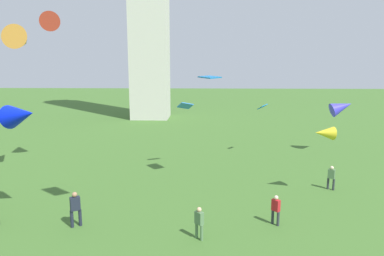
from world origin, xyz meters
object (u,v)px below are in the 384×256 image
at_px(kite_flying_1, 21,115).
at_px(kite_flying_6, 342,107).
at_px(kite_flying_4, 324,133).
at_px(kite_flying_8, 262,107).
at_px(kite_flying_0, 185,106).
at_px(person_2, 199,221).
at_px(kite_flying_3, 210,77).
at_px(person_1, 276,208).
at_px(kite_flying_5, 21,40).
at_px(person_3, 331,176).
at_px(person_4, 75,207).
at_px(kite_flying_9, 49,19).

relative_size(kite_flying_1, kite_flying_6, 1.02).
distance_m(kite_flying_4, kite_flying_8, 10.48).
bearing_deg(kite_flying_8, kite_flying_0, 166.15).
relative_size(kite_flying_6, kite_flying_8, 1.99).
distance_m(kite_flying_0, kite_flying_1, 12.23).
relative_size(person_2, kite_flying_3, 0.95).
relative_size(kite_flying_0, kite_flying_1, 0.58).
bearing_deg(kite_flying_0, person_2, 61.41).
height_order(kite_flying_0, kite_flying_6, kite_flying_0).
bearing_deg(person_1, kite_flying_3, 167.95).
relative_size(kite_flying_5, kite_flying_6, 1.22).
xyz_separation_m(person_1, kite_flying_4, (3.58, 4.06, 3.14)).
xyz_separation_m(person_3, person_4, (-14.78, -5.90, 0.13)).
height_order(kite_flying_1, kite_flying_8, kite_flying_1).
distance_m(kite_flying_1, kite_flying_3, 11.35).
height_order(person_3, kite_flying_0, kite_flying_0).
relative_size(person_3, kite_flying_6, 0.73).
relative_size(person_2, kite_flying_0, 1.23).
height_order(person_4, kite_flying_5, kite_flying_5).
height_order(person_1, person_2, person_2).
bearing_deg(kite_flying_6, kite_flying_9, 102.72).
bearing_deg(kite_flying_8, kite_flying_1, 175.14).
distance_m(kite_flying_5, kite_flying_8, 19.83).
distance_m(kite_flying_0, kite_flying_8, 8.19).
height_order(person_2, person_4, person_4).
bearing_deg(kite_flying_9, kite_flying_6, 167.00).
xyz_separation_m(kite_flying_5, kite_flying_8, (17.54, 7.56, -5.32)).
distance_m(person_1, kite_flying_6, 17.82).
height_order(kite_flying_4, kite_flying_9, kite_flying_9).
relative_size(person_3, kite_flying_1, 0.72).
bearing_deg(kite_flying_5, person_2, 136.27).
bearing_deg(kite_flying_9, kite_flying_0, 155.52).
xyz_separation_m(person_4, kite_flying_9, (-4.90, 9.63, 10.29)).
relative_size(person_4, kite_flying_0, 1.42).
distance_m(kite_flying_5, kite_flying_6, 26.74).
bearing_deg(kite_flying_1, person_1, -68.65).
xyz_separation_m(person_1, kite_flying_1, (-12.87, 0.08, 4.72)).
relative_size(kite_flying_3, kite_flying_8, 1.52).
bearing_deg(kite_flying_3, person_1, 173.06).
height_order(person_4, kite_flying_4, kite_flying_4).
height_order(kite_flying_3, kite_flying_9, kite_flying_9).
xyz_separation_m(person_4, kite_flying_6, (18.88, 15.73, 3.26)).
xyz_separation_m(kite_flying_6, kite_flying_9, (-23.79, -6.11, 7.04)).
relative_size(kite_flying_4, kite_flying_5, 0.49).
relative_size(person_1, person_2, 0.99).
height_order(person_2, kite_flying_1, kite_flying_1).
height_order(person_1, kite_flying_9, kite_flying_9).
height_order(person_3, kite_flying_5, kite_flying_5).
xyz_separation_m(person_3, kite_flying_8, (-3.17, 9.01, 3.49)).
bearing_deg(kite_flying_3, kite_flying_0, -8.96).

